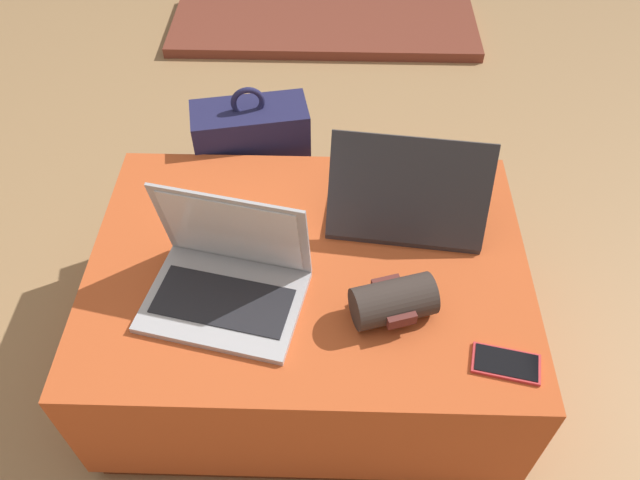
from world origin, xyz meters
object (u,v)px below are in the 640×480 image
laptop_near (227,277)px  cell_phone (506,363)px  backpack (255,174)px  wrist_brace (393,301)px  laptop_far (406,201)px

laptop_near → cell_phone: 0.62m
backpack → wrist_brace: (0.37, -0.62, 0.22)m
laptop_near → wrist_brace: (0.36, -0.05, -0.01)m
laptop_near → wrist_brace: size_ratio=1.97×
backpack → wrist_brace: bearing=109.5°
backpack → laptop_far: bearing=130.7°
laptop_far → laptop_near: bearing=37.5°
laptop_near → wrist_brace: laptop_near is taller
backpack → cell_phone: bearing=117.6°
laptop_near → backpack: 0.61m
laptop_far → cell_phone: (0.18, -0.42, -0.05)m
laptop_near → laptop_far: size_ratio=0.97×
laptop_near → cell_phone: (0.59, -0.17, -0.05)m
laptop_near → wrist_brace: 0.37m
laptop_far → wrist_brace: 0.30m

